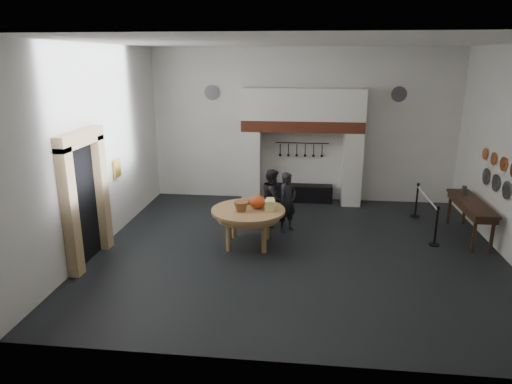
# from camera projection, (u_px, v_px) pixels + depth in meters

# --- Properties ---
(floor) EXTENTS (9.00, 8.00, 0.02)m
(floor) POSITION_uv_depth(u_px,v_px,m) (297.00, 250.00, 10.35)
(floor) COLOR black
(floor) RESTS_ON ground
(ceiling) EXTENTS (9.00, 8.00, 0.02)m
(ceiling) POSITION_uv_depth(u_px,v_px,m) (303.00, 42.00, 9.07)
(ceiling) COLOR silver
(ceiling) RESTS_ON wall_back
(wall_back) EXTENTS (9.00, 0.02, 4.50)m
(wall_back) POSITION_uv_depth(u_px,v_px,m) (303.00, 126.00, 13.52)
(wall_back) COLOR silver
(wall_back) RESTS_ON floor
(wall_front) EXTENTS (9.00, 0.02, 4.50)m
(wall_front) POSITION_uv_depth(u_px,v_px,m) (294.00, 215.00, 5.90)
(wall_front) COLOR silver
(wall_front) RESTS_ON floor
(wall_left) EXTENTS (0.02, 8.00, 4.50)m
(wall_left) POSITION_uv_depth(u_px,v_px,m) (98.00, 148.00, 10.19)
(wall_left) COLOR silver
(wall_left) RESTS_ON floor
(chimney_pier_left) EXTENTS (0.55, 0.70, 2.15)m
(chimney_pier_left) POSITION_uv_depth(u_px,v_px,m) (252.00, 166.00, 13.68)
(chimney_pier_left) COLOR silver
(chimney_pier_left) RESTS_ON floor
(chimney_pier_right) EXTENTS (0.55, 0.70, 2.15)m
(chimney_pier_right) POSITION_uv_depth(u_px,v_px,m) (352.00, 168.00, 13.36)
(chimney_pier_right) COLOR silver
(chimney_pier_right) RESTS_ON floor
(hearth_brick_band) EXTENTS (3.50, 0.72, 0.32)m
(hearth_brick_band) POSITION_uv_depth(u_px,v_px,m) (302.00, 126.00, 13.17)
(hearth_brick_band) COLOR #9E442B
(hearth_brick_band) RESTS_ON chimney_pier_left
(chimney_hood) EXTENTS (3.50, 0.70, 0.90)m
(chimney_hood) POSITION_uv_depth(u_px,v_px,m) (303.00, 104.00, 12.99)
(chimney_hood) COLOR silver
(chimney_hood) RESTS_ON hearth_brick_band
(iron_range) EXTENTS (1.90, 0.45, 0.50)m
(iron_range) POSITION_uv_depth(u_px,v_px,m) (301.00, 193.00, 13.82)
(iron_range) COLOR black
(iron_range) RESTS_ON floor
(utensil_rail) EXTENTS (1.60, 0.02, 0.02)m
(utensil_rail) POSITION_uv_depth(u_px,v_px,m) (302.00, 143.00, 13.58)
(utensil_rail) COLOR black
(utensil_rail) RESTS_ON wall_back
(door_recess) EXTENTS (0.04, 1.10, 2.50)m
(door_recess) POSITION_uv_depth(u_px,v_px,m) (83.00, 205.00, 9.52)
(door_recess) COLOR black
(door_recess) RESTS_ON floor
(door_jamb_near) EXTENTS (0.22, 0.30, 2.60)m
(door_jamb_near) POSITION_uv_depth(u_px,v_px,m) (70.00, 214.00, 8.82)
(door_jamb_near) COLOR tan
(door_jamb_near) RESTS_ON floor
(door_jamb_far) EXTENTS (0.22, 0.30, 2.60)m
(door_jamb_far) POSITION_uv_depth(u_px,v_px,m) (101.00, 193.00, 10.16)
(door_jamb_far) COLOR tan
(door_jamb_far) RESTS_ON floor
(door_lintel) EXTENTS (0.22, 1.70, 0.30)m
(door_lintel) POSITION_uv_depth(u_px,v_px,m) (80.00, 138.00, 9.11)
(door_lintel) COLOR tan
(door_lintel) RESTS_ON door_jamb_near
(wall_plaque) EXTENTS (0.05, 0.34, 0.44)m
(wall_plaque) POSITION_uv_depth(u_px,v_px,m) (117.00, 168.00, 11.13)
(wall_plaque) COLOR gold
(wall_plaque) RESTS_ON wall_left
(work_table) EXTENTS (1.72, 1.72, 0.07)m
(work_table) POSITION_uv_depth(u_px,v_px,m) (248.00, 211.00, 10.42)
(work_table) COLOR tan
(work_table) RESTS_ON floor
(pumpkin) EXTENTS (0.36, 0.36, 0.31)m
(pumpkin) POSITION_uv_depth(u_px,v_px,m) (257.00, 202.00, 10.44)
(pumpkin) COLOR #D4531D
(pumpkin) RESTS_ON work_table
(cheese_block_big) EXTENTS (0.22, 0.22, 0.24)m
(cheese_block_big) POSITION_uv_depth(u_px,v_px,m) (270.00, 206.00, 10.27)
(cheese_block_big) COLOR #F2EC90
(cheese_block_big) RESTS_ON work_table
(cheese_block_small) EXTENTS (0.18, 0.18, 0.20)m
(cheese_block_small) POSITION_uv_depth(u_px,v_px,m) (270.00, 202.00, 10.56)
(cheese_block_small) COLOR #F1E590
(cheese_block_small) RESTS_ON work_table
(wicker_basket) EXTENTS (0.33, 0.33, 0.22)m
(wicker_basket) POSITION_uv_depth(u_px,v_px,m) (241.00, 206.00, 10.25)
(wicker_basket) COLOR #965F37
(wicker_basket) RESTS_ON work_table
(bread_loaf) EXTENTS (0.31, 0.18, 0.13)m
(bread_loaf) POSITION_uv_depth(u_px,v_px,m) (246.00, 202.00, 10.73)
(bread_loaf) COLOR #925733
(bread_loaf) RESTS_ON work_table
(visitor_near) EXTENTS (0.64, 0.65, 1.51)m
(visitor_near) POSITION_uv_depth(u_px,v_px,m) (288.00, 202.00, 11.31)
(visitor_near) COLOR black
(visitor_near) RESTS_ON floor
(visitor_far) EXTENTS (0.61, 0.76, 1.48)m
(visitor_far) POSITION_uv_depth(u_px,v_px,m) (273.00, 197.00, 11.74)
(visitor_far) COLOR black
(visitor_far) RESTS_ON floor
(side_table) EXTENTS (0.55, 2.20, 0.06)m
(side_table) POSITION_uv_depth(u_px,v_px,m) (472.00, 203.00, 10.89)
(side_table) COLOR #382214
(side_table) RESTS_ON floor
(pewter_jug) EXTENTS (0.12, 0.12, 0.22)m
(pewter_jug) POSITION_uv_depth(u_px,v_px,m) (464.00, 190.00, 11.42)
(pewter_jug) COLOR #454549
(pewter_jug) RESTS_ON side_table
(copper_pan_b) EXTENTS (0.03, 0.32, 0.32)m
(copper_pan_b) POSITION_uv_depth(u_px,v_px,m) (503.00, 164.00, 10.03)
(copper_pan_b) COLOR #C6662D
(copper_pan_b) RESTS_ON wall_right
(copper_pan_c) EXTENTS (0.03, 0.30, 0.30)m
(copper_pan_c) POSITION_uv_depth(u_px,v_px,m) (494.00, 159.00, 10.55)
(copper_pan_c) COLOR #C6662D
(copper_pan_c) RESTS_ON wall_right
(copper_pan_d) EXTENTS (0.03, 0.28, 0.28)m
(copper_pan_d) POSITION_uv_depth(u_px,v_px,m) (485.00, 154.00, 11.08)
(copper_pan_d) COLOR #C6662D
(copper_pan_d) RESTS_ON wall_right
(pewter_plate_left) EXTENTS (0.03, 0.40, 0.40)m
(pewter_plate_left) POSITION_uv_depth(u_px,v_px,m) (506.00, 190.00, 9.84)
(pewter_plate_left) COLOR #4C4C51
(pewter_plate_left) RESTS_ON wall_right
(pewter_plate_mid) EXTENTS (0.03, 0.40, 0.40)m
(pewter_plate_mid) POSITION_uv_depth(u_px,v_px,m) (496.00, 183.00, 10.41)
(pewter_plate_mid) COLOR #4C4C51
(pewter_plate_mid) RESTS_ON wall_right
(pewter_plate_right) EXTENTS (0.03, 0.40, 0.40)m
(pewter_plate_right) POSITION_uv_depth(u_px,v_px,m) (486.00, 176.00, 10.98)
(pewter_plate_right) COLOR #4C4C51
(pewter_plate_right) RESTS_ON wall_right
(pewter_plate_back_left) EXTENTS (0.44, 0.03, 0.44)m
(pewter_plate_back_left) POSITION_uv_depth(u_px,v_px,m) (212.00, 93.00, 13.50)
(pewter_plate_back_left) COLOR #4C4C51
(pewter_plate_back_left) RESTS_ON wall_back
(pewter_plate_back_right) EXTENTS (0.44, 0.03, 0.44)m
(pewter_plate_back_right) POSITION_uv_depth(u_px,v_px,m) (399.00, 94.00, 12.92)
(pewter_plate_back_right) COLOR #4C4C51
(pewter_plate_back_right) RESTS_ON wall_back
(barrier_post_near) EXTENTS (0.05, 0.05, 0.90)m
(barrier_post_near) POSITION_uv_depth(u_px,v_px,m) (436.00, 227.00, 10.50)
(barrier_post_near) COLOR black
(barrier_post_near) RESTS_ON floor
(barrier_post_far) EXTENTS (0.05, 0.05, 0.90)m
(barrier_post_far) POSITION_uv_depth(u_px,v_px,m) (417.00, 201.00, 12.40)
(barrier_post_far) COLOR black
(barrier_post_far) RESTS_ON floor
(barrier_rope) EXTENTS (0.04, 2.00, 0.04)m
(barrier_rope) POSITION_uv_depth(u_px,v_px,m) (427.00, 198.00, 11.33)
(barrier_rope) COLOR silver
(barrier_rope) RESTS_ON barrier_post_near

